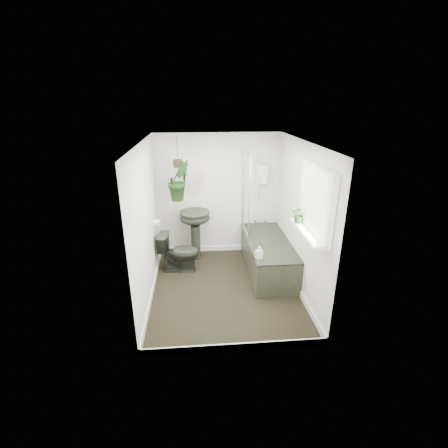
{
  "coord_description": "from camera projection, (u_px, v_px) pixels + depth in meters",
  "views": [
    {
      "loc": [
        -0.41,
        -4.48,
        2.85
      ],
      "look_at": [
        0.0,
        0.15,
        1.05
      ],
      "focal_mm": 26.0,
      "sensor_mm": 36.0,
      "label": 1
    }
  ],
  "objects": [
    {
      "name": "skirting",
      "position": [
        225.0,
        285.0,
        5.21
      ],
      "size": [
        2.3,
        2.8,
        0.1
      ],
      "primitive_type": "cube",
      "color": "white",
      "rests_on": "floor"
    },
    {
      "name": "wall_left",
      "position": [
        146.0,
        224.0,
        4.72
      ],
      "size": [
        0.02,
        2.8,
        2.3
      ],
      "primitive_type": "cube",
      "color": "white",
      "rests_on": "ground"
    },
    {
      "name": "oval_mirror",
      "position": [
        194.0,
        178.0,
        5.92
      ],
      "size": [
        0.46,
        0.03,
        0.62
      ],
      "primitive_type": "ellipsoid",
      "color": "beige",
      "rests_on": "wall_back"
    },
    {
      "name": "soap_bottle",
      "position": [
        259.0,
        252.0,
        4.9
      ],
      "size": [
        0.11,
        0.11,
        0.2
      ],
      "primitive_type": "imported",
      "rotation": [
        0.0,
        0.0,
        0.29
      ],
      "color": "black",
      "rests_on": "bathtub"
    },
    {
      "name": "wall_front",
      "position": [
        237.0,
        267.0,
        3.5
      ],
      "size": [
        2.3,
        0.02,
        2.3
      ],
      "primitive_type": "cube",
      "color": "white",
      "rests_on": "ground"
    },
    {
      "name": "wall_right",
      "position": [
        301.0,
        219.0,
        4.91
      ],
      "size": [
        0.02,
        2.8,
        2.3
      ],
      "primitive_type": "cube",
      "color": "white",
      "rests_on": "ground"
    },
    {
      "name": "wall_back",
      "position": [
        218.0,
        195.0,
        6.12
      ],
      "size": [
        2.3,
        0.02,
        2.3
      ],
      "primitive_type": "cube",
      "color": "white",
      "rests_on": "ground"
    },
    {
      "name": "hanging_plant",
      "position": [
        179.0,
        180.0,
        5.49
      ],
      "size": [
        0.47,
        0.43,
        0.7
      ],
      "primitive_type": "imported",
      "rotation": [
        0.0,
        0.0,
        0.4
      ],
      "color": "black",
      "rests_on": "ceiling"
    },
    {
      "name": "window_sill",
      "position": [
        308.0,
        232.0,
        4.22
      ],
      "size": [
        0.18,
        1.0,
        0.04
      ],
      "primitive_type": "cube",
      "color": "white",
      "rests_on": "wall_right"
    },
    {
      "name": "shower_box",
      "position": [
        261.0,
        174.0,
        5.98
      ],
      "size": [
        0.2,
        0.1,
        0.35
      ],
      "primitive_type": "cube",
      "color": "white",
      "rests_on": "wall_back"
    },
    {
      "name": "window_blinds",
      "position": [
        313.0,
        201.0,
        4.07
      ],
      "size": [
        0.01,
        0.86,
        0.76
      ],
      "primitive_type": "cube",
      "color": "white",
      "rests_on": "wall_right"
    },
    {
      "name": "pedestal_sink",
      "position": [
        196.0,
        235.0,
        6.04
      ],
      "size": [
        0.59,
        0.51,
        0.94
      ],
      "primitive_type": null,
      "rotation": [
        0.0,
        0.0,
        0.07
      ],
      "color": "black",
      "rests_on": "floor"
    },
    {
      "name": "toilet_roll_holder",
      "position": [
        156.0,
        223.0,
        5.46
      ],
      "size": [
        0.11,
        0.11,
        0.11
      ],
      "primitive_type": "cylinder",
      "rotation": [
        0.0,
        1.57,
        0.0
      ],
      "color": "white",
      "rests_on": "wall_left"
    },
    {
      "name": "ceiling",
      "position": [
        225.0,
        141.0,
        4.39
      ],
      "size": [
        2.3,
        2.8,
        0.02
      ],
      "primitive_type": "cube",
      "color": "white",
      "rests_on": "ground"
    },
    {
      "name": "window_recess",
      "position": [
        316.0,
        201.0,
        4.07
      ],
      "size": [
        0.08,
        1.0,
        0.9
      ],
      "primitive_type": "cube",
      "color": "white",
      "rests_on": "wall_right"
    },
    {
      "name": "sill_plant",
      "position": [
        300.0,
        214.0,
        4.44
      ],
      "size": [
        0.27,
        0.26,
        0.24
      ],
      "primitive_type": "imported",
      "rotation": [
        0.0,
        0.0,
        -0.39
      ],
      "color": "black",
      "rests_on": "window_sill"
    },
    {
      "name": "bath_screen",
      "position": [
        246.0,
        194.0,
        5.72
      ],
      "size": [
        0.04,
        0.72,
        1.4
      ],
      "primitive_type": null,
      "color": "silver",
      "rests_on": "bathtub"
    },
    {
      "name": "floor",
      "position": [
        225.0,
        288.0,
        5.23
      ],
      "size": [
        2.3,
        2.8,
        0.02
      ],
      "primitive_type": "cube",
      "color": "black",
      "rests_on": "ground"
    },
    {
      "name": "bathtub",
      "position": [
        268.0,
        256.0,
        5.65
      ],
      "size": [
        0.72,
        1.72,
        0.58
      ],
      "primitive_type": null,
      "color": "black",
      "rests_on": "floor"
    },
    {
      "name": "hanging_pot",
      "position": [
        178.0,
        163.0,
        5.39
      ],
      "size": [
        0.16,
        0.16,
        0.12
      ],
      "primitive_type": "cylinder",
      "color": "#2D241A",
      "rests_on": "ceiling"
    },
    {
      "name": "toilet",
      "position": [
        179.0,
        252.0,
        5.66
      ],
      "size": [
        0.73,
        0.48,
        0.7
      ],
      "primitive_type": "imported",
      "rotation": [
        0.0,
        0.0,
        1.43
      ],
      "color": "black",
      "rests_on": "floor"
    },
    {
      "name": "wall_sconce",
      "position": [
        172.0,
        184.0,
        5.92
      ],
      "size": [
        0.04,
        0.04,
        0.22
      ],
      "primitive_type": "cylinder",
      "color": "black",
      "rests_on": "wall_back"
    }
  ]
}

